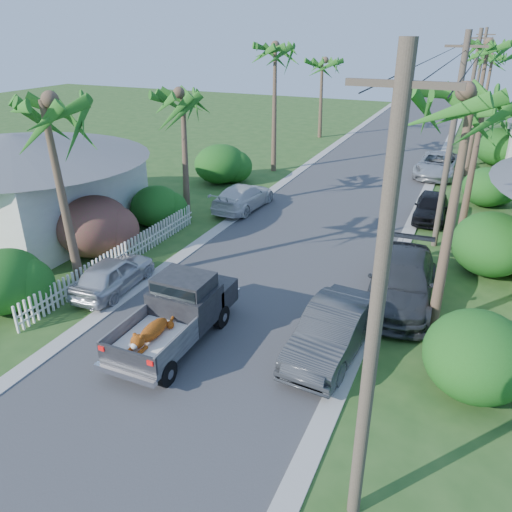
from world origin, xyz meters
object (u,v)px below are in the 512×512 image
at_px(parked_car_rd, 438,165).
at_px(palm_l_d, 323,61).
at_px(palm_l_b, 181,94).
at_px(palm_r_c, 489,44).
at_px(parked_car_rf, 431,207).
at_px(utility_pole_b, 450,145).
at_px(palm_l_c, 275,47).
at_px(palm_r_d, 493,57).
at_px(parked_car_lf, 243,197).
at_px(house_left, 20,187).
at_px(parked_car_ln, 113,274).
at_px(palm_r_b, 484,106).
at_px(utility_pole_a, 375,321).
at_px(utility_pole_d, 478,80).
at_px(palm_l_a, 46,101).
at_px(parked_car_rn, 332,331).
at_px(pickup_truck, 181,309).
at_px(palm_r_a, 473,94).
at_px(utility_pole_c, 469,100).
at_px(parked_car_rm, 401,281).

bearing_deg(parked_car_rd, palm_l_d, 144.85).
distance_m(palm_l_b, palm_r_c, 19.21).
distance_m(parked_car_rf, palm_l_d, 21.78).
bearing_deg(utility_pole_b, palm_l_c, 142.19).
bearing_deg(palm_r_c, palm_r_d, 88.77).
xyz_separation_m(parked_car_rd, parked_car_lf, (-8.94, -11.19, -0.07)).
xyz_separation_m(palm_l_b, house_left, (-6.20, -5.00, -4.03)).
xyz_separation_m(parked_car_rf, palm_l_b, (-11.80, -4.43, 5.48)).
relative_size(parked_car_ln, palm_r_b, 0.53).
distance_m(parked_car_lf, palm_r_b, 12.33).
bearing_deg(utility_pole_a, house_left, 154.18).
relative_size(parked_car_rf, palm_l_b, 0.53).
xyz_separation_m(palm_l_b, utility_pole_d, (12.40, 31.00, -1.55)).
distance_m(palm_l_a, utility_pole_a, 13.03).
relative_size(parked_car_rf, palm_l_d, 0.51).
bearing_deg(palm_l_c, house_left, -115.02).
bearing_deg(utility_pole_d, palm_r_d, -73.30).
relative_size(parked_car_rn, parked_car_rf, 1.19).
height_order(pickup_truck, parked_car_lf, pickup_truck).
bearing_deg(parked_car_lf, palm_r_d, -109.77).
height_order(palm_r_c, utility_pole_d, palm_r_c).
height_order(palm_r_c, utility_pole_b, palm_r_c).
xyz_separation_m(parked_car_lf, palm_l_c, (-1.50, 8.02, 7.24)).
relative_size(parked_car_ln, palm_r_c, 0.41).
xyz_separation_m(palm_l_a, palm_r_b, (12.80, 12.00, -0.98)).
relative_size(parked_car_rf, parked_car_rd, 0.73).
bearing_deg(palm_r_a, palm_r_d, 89.66).
xyz_separation_m(parked_car_lf, palm_l_a, (-1.70, -10.98, 6.26)).
xyz_separation_m(pickup_truck, palm_r_d, (7.50, 37.99, 5.73)).
bearing_deg(utility_pole_a, palm_r_c, 88.77).
relative_size(parked_car_rd, utility_pole_d, 0.60).
distance_m(parked_car_rd, utility_pole_b, 12.82).
bearing_deg(parked_car_rf, parked_car_lf, -167.46).
xyz_separation_m(palm_r_b, palm_r_d, (-0.10, 25.00, 0.79)).
bearing_deg(palm_r_c, palm_l_c, -161.85).
relative_size(parked_car_rf, utility_pole_a, 0.44).
height_order(palm_l_d, utility_pole_c, utility_pole_c).
xyz_separation_m(parked_car_lf, palm_r_a, (10.80, -7.98, 6.75)).
bearing_deg(house_left, palm_l_b, 38.88).
relative_size(parked_car_rn, utility_pole_d, 0.52).
bearing_deg(palm_l_d, utility_pole_b, -60.05).
relative_size(pickup_truck, parked_car_ln, 1.34).
bearing_deg(palm_r_a, palm_l_a, -166.50).
xyz_separation_m(palm_r_d, utility_pole_a, (-0.90, -42.00, -2.14)).
xyz_separation_m(palm_l_c, utility_pole_b, (11.60, -9.00, -3.31)).
height_order(pickup_truck, parked_car_rf, pickup_truck).
height_order(parked_car_rm, palm_r_d, palm_r_d).
height_order(palm_l_b, utility_pole_c, utility_pole_c).
height_order(palm_l_a, utility_pole_c, utility_pole_c).
relative_size(palm_r_a, utility_pole_b, 0.97).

